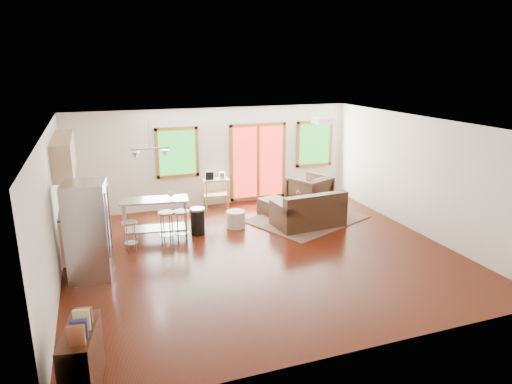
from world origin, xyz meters
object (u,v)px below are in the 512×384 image
object	(u,v)px
refrigerator	(88,231)
kitchen_cart	(215,183)
rug	(306,219)
loveseat	(309,213)
coffee_table	(298,204)
ottoman	(273,206)
island	(155,212)
armchair	(309,190)

from	to	relation	value
refrigerator	kitchen_cart	distance (m)	4.44
rug	kitchen_cart	size ratio (longest dim) A/B	2.56
loveseat	coffee_table	distance (m)	0.73
coffee_table	kitchen_cart	size ratio (longest dim) A/B	1.01
rug	loveseat	bearing A→B (deg)	-110.31
ottoman	loveseat	bearing A→B (deg)	-68.44
rug	kitchen_cart	world-z (taller)	kitchen_cart
island	armchair	bearing A→B (deg)	11.77
loveseat	island	world-z (taller)	island
coffee_table	refrigerator	bearing A→B (deg)	-159.53
armchair	refrigerator	xyz separation A→B (m)	(-5.44, -2.36, 0.40)
island	loveseat	bearing A→B (deg)	-6.90
refrigerator	island	distance (m)	2.03
kitchen_cart	coffee_table	bearing A→B (deg)	-37.66
island	kitchen_cart	xyz separation A→B (m)	(1.78, 1.66, 0.07)
ottoman	refrigerator	size ratio (longest dim) A/B	0.34
coffee_table	refrigerator	world-z (taller)	refrigerator
loveseat	ottoman	distance (m)	1.22
armchair	ottoman	distance (m)	1.12
coffee_table	refrigerator	xyz separation A→B (m)	(-4.86, -1.82, 0.56)
ottoman	kitchen_cart	size ratio (longest dim) A/B	0.59
loveseat	armchair	bearing A→B (deg)	59.56
refrigerator	kitchen_cart	size ratio (longest dim) A/B	1.75
rug	ottoman	size ratio (longest dim) A/B	4.35
kitchen_cart	loveseat	bearing A→B (deg)	-50.75
coffee_table	refrigerator	distance (m)	5.22
ottoman	island	size ratio (longest dim) A/B	0.40
coffee_table	kitchen_cart	xyz separation A→B (m)	(-1.75, 1.35, 0.37)
loveseat	island	distance (m)	3.51
refrigerator	island	xyz separation A→B (m)	(1.34, 1.51, -0.26)
kitchen_cart	rug	bearing A→B (deg)	-40.95
rug	island	world-z (taller)	island
loveseat	refrigerator	world-z (taller)	refrigerator
refrigerator	island	size ratio (longest dim) A/B	1.19
armchair	refrigerator	size ratio (longest dim) A/B	0.55
loveseat	coffee_table	bearing A→B (deg)	81.81
armchair	island	bearing A→B (deg)	-12.60
refrigerator	kitchen_cart	bearing A→B (deg)	53.12
rug	kitchen_cart	bearing A→B (deg)	139.05
coffee_table	ottoman	bearing A→B (deg)	141.19
ottoman	armchair	bearing A→B (deg)	7.73
loveseat	rug	bearing A→B (deg)	65.46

